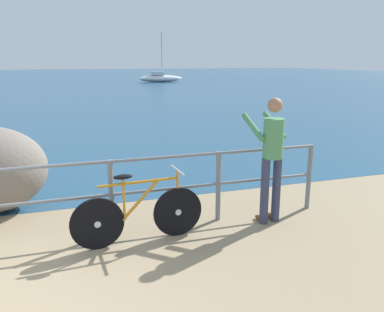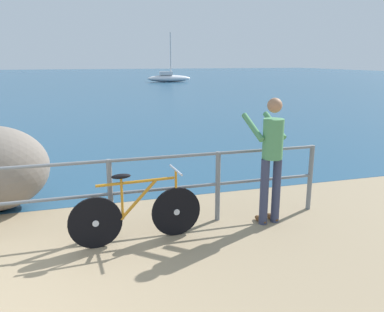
# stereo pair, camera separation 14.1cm
# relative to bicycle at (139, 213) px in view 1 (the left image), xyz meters

# --- Properties ---
(ground_plane) EXTENTS (120.00, 120.00, 0.10)m
(ground_plane) POSITION_rel_bicycle_xyz_m (-1.81, 18.58, -0.44)
(ground_plane) COLOR #937F60
(sea_surface) EXTENTS (120.00, 90.00, 0.01)m
(sea_surface) POSITION_rel_bicycle_xyz_m (-1.81, 46.45, -0.39)
(sea_surface) COLOR navy
(sea_surface) RESTS_ON ground_plane
(bicycle) EXTENTS (1.70, 0.48, 0.92)m
(bicycle) POSITION_rel_bicycle_xyz_m (0.00, 0.00, 0.00)
(bicycle) COLOR black
(bicycle) RESTS_ON ground_plane
(person_at_railing) EXTENTS (0.50, 0.66, 1.78)m
(person_at_railing) POSITION_rel_bicycle_xyz_m (1.88, 0.07, 0.60)
(person_at_railing) COLOR #333851
(person_at_railing) RESTS_ON ground_plane
(sailboat) EXTENTS (4.53, 1.84, 4.90)m
(sailboat) POSITION_rel_bicycle_xyz_m (8.33, 34.65, 0.03)
(sailboat) COLOR white
(sailboat) RESTS_ON sea_surface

